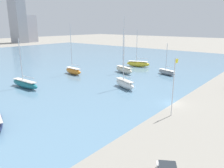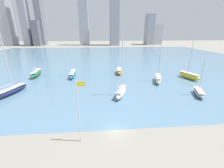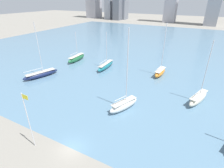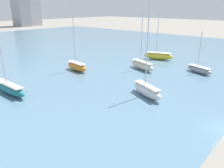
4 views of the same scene
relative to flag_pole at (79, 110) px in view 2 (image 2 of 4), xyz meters
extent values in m
plane|color=gray|center=(5.66, 2.27, -5.41)|extent=(500.00, 500.00, 0.00)
cube|color=slate|center=(5.66, 72.27, -5.41)|extent=(180.00, 140.00, 0.00)
cylinder|color=silver|center=(-0.07, 0.00, -0.47)|extent=(0.14, 0.14, 9.87)
cube|color=yellow|center=(0.55, 0.00, 3.96)|extent=(1.10, 0.03, 0.70)
cube|color=#9E9EA8|center=(-101.57, 173.50, 20.59)|extent=(12.95, 14.31, 52.00)
cube|color=#8E939E|center=(-78.09, 168.08, 28.80)|extent=(7.32, 10.16, 68.42)
cube|color=slate|center=(-66.36, 167.58, 8.27)|extent=(7.28, 15.16, 27.35)
cube|color=slate|center=(-63.65, 173.61, 29.00)|extent=(7.03, 11.04, 68.82)
cube|color=#9E9EA8|center=(-13.89, 171.47, 24.29)|extent=(10.48, 11.14, 59.39)
cube|color=#8E939E|center=(21.55, 166.78, 29.67)|extent=(10.00, 15.63, 70.16)
cube|color=#8E939E|center=(65.70, 172.76, 12.37)|extent=(8.58, 15.01, 35.56)
cube|color=#A8A8B2|center=(73.61, 174.22, 6.39)|extent=(15.46, 11.54, 23.59)
ellipsoid|color=gray|center=(28.92, 14.92, -4.62)|extent=(3.95, 7.08, 1.56)
cube|color=silver|center=(28.92, 14.92, -3.89)|extent=(3.24, 5.81, 0.10)
cube|color=#2D2D33|center=(28.92, 14.92, -5.05)|extent=(0.56, 1.22, 0.70)
cylinder|color=silver|center=(29.09, 15.41, 0.20)|extent=(0.18, 0.18, 8.09)
cylinder|color=silver|center=(28.65, 14.14, -2.74)|extent=(1.02, 2.59, 0.14)
ellipsoid|color=yellow|center=(34.72, 29.34, -4.36)|extent=(4.85, 8.82, 2.09)
cube|color=silver|center=(34.72, 29.34, -3.37)|extent=(3.98, 7.23, 0.10)
cube|color=#2D2D33|center=(34.72, 29.34, -4.93)|extent=(0.67, 1.52, 0.94)
cylinder|color=silver|center=(34.50, 29.95, 2.45)|extent=(0.18, 0.18, 11.54)
cylinder|color=silver|center=(35.25, 27.84, -2.22)|extent=(1.64, 4.26, 0.14)
ellipsoid|color=#19234C|center=(-20.79, 20.07, -4.57)|extent=(5.49, 10.87, 1.67)
cube|color=#BCB7AD|center=(-20.79, 20.07, -3.78)|extent=(4.50, 8.91, 0.10)
cube|color=#2D2D33|center=(-20.79, 20.07, -5.03)|extent=(0.76, 1.88, 0.75)
cylinder|color=silver|center=(-20.53, 20.83, 3.40)|extent=(0.18, 0.18, 14.26)
cylinder|color=silver|center=(-21.40, 18.21, -2.63)|extent=(1.88, 5.28, 0.14)
ellipsoid|color=beige|center=(22.37, 26.70, -4.37)|extent=(4.39, 8.60, 2.07)
cube|color=beige|center=(22.37, 26.70, -3.39)|extent=(3.60, 7.05, 0.10)
cube|color=#2D2D33|center=(22.37, 26.70, -4.94)|extent=(0.63, 1.50, 0.93)
cylinder|color=silver|center=(22.57, 27.31, 2.72)|extent=(0.18, 0.18, 12.11)
cylinder|color=silver|center=(22.03, 25.69, -2.24)|extent=(1.22, 3.28, 0.14)
ellipsoid|color=#236B3D|center=(-20.58, 36.99, -4.34)|extent=(2.42, 9.86, 2.14)
cube|color=beige|center=(-20.58, 36.99, -3.32)|extent=(1.98, 8.08, 0.10)
cube|color=#2D2D33|center=(-20.58, 36.99, -4.92)|extent=(0.23, 1.77, 0.96)
cylinder|color=silver|center=(-20.61, 37.72, 0.99)|extent=(0.18, 0.18, 8.52)
cylinder|color=silver|center=(-20.52, 35.58, -2.17)|extent=(0.32, 4.28, 0.14)
ellipsoid|color=#1E757F|center=(-6.96, 35.42, -4.46)|extent=(2.19, 10.33, 1.89)
cube|color=#BCB7AD|center=(-6.96, 35.42, -3.57)|extent=(1.80, 8.47, 0.10)
cube|color=#2D2D33|center=(-6.96, 35.42, -4.98)|extent=(0.22, 1.85, 0.85)
cylinder|color=silver|center=(-6.98, 36.19, 1.54)|extent=(0.18, 0.18, 10.11)
cylinder|color=silver|center=(-6.90, 33.69, -2.42)|extent=(0.31, 5.02, 0.14)
ellipsoid|color=orange|center=(10.80, 37.98, -4.39)|extent=(2.65, 7.42, 2.03)
cube|color=silver|center=(10.80, 37.98, -3.42)|extent=(2.17, 6.09, 0.10)
cube|color=#2D2D33|center=(10.80, 37.98, -4.95)|extent=(0.29, 1.32, 0.91)
cylinder|color=silver|center=(10.86, 38.52, 3.37)|extent=(0.18, 0.18, 13.48)
cylinder|color=silver|center=(10.66, 36.55, -2.27)|extent=(0.53, 3.95, 0.14)
ellipsoid|color=white|center=(8.50, 16.21, -4.38)|extent=(4.54, 7.85, 2.06)
cube|color=#BCB7AD|center=(8.50, 16.21, -3.40)|extent=(3.73, 6.43, 0.10)
cube|color=#2D2D33|center=(8.50, 16.21, -4.94)|extent=(0.67, 1.35, 0.93)
cylinder|color=silver|center=(8.72, 16.75, 4.13)|extent=(0.18, 0.18, 14.95)
cylinder|color=silver|center=(8.11, 15.24, -2.25)|extent=(1.35, 3.08, 0.14)
camera|label=1|loc=(-33.35, -14.31, 9.59)|focal=35.00mm
camera|label=2|loc=(3.17, -19.24, 10.65)|focal=24.00mm
camera|label=3|loc=(20.97, -12.76, 16.36)|focal=28.00mm
camera|label=4|loc=(-22.01, -2.90, 9.44)|focal=35.00mm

